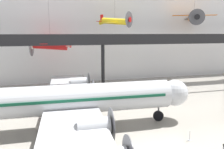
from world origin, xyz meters
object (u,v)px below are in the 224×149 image
(stanchion_barrier, at_px, (190,137))
(suspended_plane_orange_highwing, at_px, (194,18))
(airliner_silver_main, at_px, (62,100))
(suspended_plane_yellow_lowwing, at_px, (115,21))
(suspended_plane_red_highwing, at_px, (51,46))

(stanchion_barrier, bearing_deg, suspended_plane_orange_highwing, 56.32)
(suspended_plane_orange_highwing, bearing_deg, airliner_silver_main, -31.36)
(airliner_silver_main, distance_m, suspended_plane_orange_highwing, 38.71)
(airliner_silver_main, distance_m, suspended_plane_yellow_lowwing, 22.34)
(airliner_silver_main, xyz_separation_m, stanchion_barrier, (12.63, -5.98, -3.17))
(airliner_silver_main, height_order, suspended_plane_yellow_lowwing, suspended_plane_yellow_lowwing)
(suspended_plane_yellow_lowwing, bearing_deg, suspended_plane_red_highwing, -150.63)
(suspended_plane_yellow_lowwing, height_order, suspended_plane_orange_highwing, same)
(suspended_plane_red_highwing, height_order, stanchion_barrier, suspended_plane_red_highwing)
(stanchion_barrier, bearing_deg, suspended_plane_red_highwing, 117.78)
(suspended_plane_red_highwing, relative_size, stanchion_barrier, 10.62)
(airliner_silver_main, height_order, stanchion_barrier, airliner_silver_main)
(suspended_plane_red_highwing, bearing_deg, airliner_silver_main, 103.05)
(suspended_plane_red_highwing, bearing_deg, stanchion_barrier, 127.04)
(airliner_silver_main, distance_m, stanchion_barrier, 14.32)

